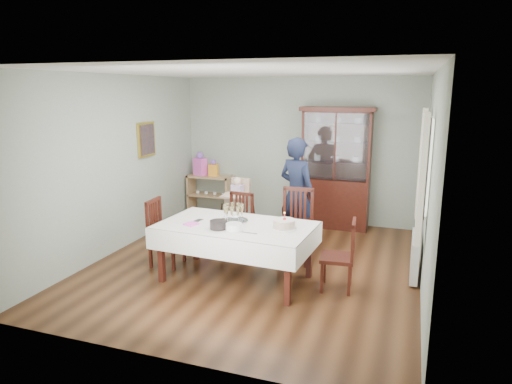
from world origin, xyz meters
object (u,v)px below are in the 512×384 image
at_px(gift_bag_pink, 200,165).
at_px(gift_bag_orange, 213,169).
at_px(chair_far_left, 237,236).
at_px(chair_end_right, 338,269).
at_px(china_cabinet, 336,166).
at_px(sideboard, 210,195).
at_px(woman, 297,193).
at_px(birthday_cake, 284,224).
at_px(high_chair, 238,214).
at_px(chair_far_right, 295,240).
at_px(champagne_tray, 234,216).
at_px(dining_table, 236,252).
at_px(chair_end_left, 166,246).

xyz_separation_m(gift_bag_pink, gift_bag_orange, (0.29, 0.00, -0.06)).
height_order(chair_far_left, chair_end_right, chair_far_left).
height_order(chair_far_left, gift_bag_orange, gift_bag_orange).
bearing_deg(china_cabinet, chair_far_left, -122.23).
relative_size(sideboard, woman, 0.51).
height_order(birthday_cake, gift_bag_orange, gift_bag_orange).
distance_m(chair_far_left, gift_bag_pink, 2.52).
bearing_deg(chair_end_right, china_cabinet, -174.52).
relative_size(sideboard, high_chair, 0.86).
bearing_deg(chair_far_right, gift_bag_orange, 134.82).
distance_m(china_cabinet, chair_far_left, 2.37).
relative_size(sideboard, chair_end_right, 0.99).
height_order(china_cabinet, champagne_tray, china_cabinet).
bearing_deg(chair_end_right, chair_far_left, -120.89).
distance_m(woman, gift_bag_pink, 2.65).
relative_size(chair_far_right, chair_end_right, 1.17).
relative_size(high_chair, birthday_cake, 3.30).
bearing_deg(gift_bag_pink, gift_bag_orange, 0.00).
relative_size(dining_table, sideboard, 2.30).
distance_m(chair_far_left, chair_end_left, 1.11).
bearing_deg(gift_bag_orange, sideboard, 167.41).
distance_m(champagne_tray, gift_bag_orange, 3.10).
bearing_deg(gift_bag_pink, high_chair, -42.84).
bearing_deg(chair_far_left, china_cabinet, 62.83).
bearing_deg(chair_end_left, birthday_cake, -96.99).
distance_m(dining_table, birthday_cake, 0.78).
xyz_separation_m(chair_far_right, champagne_tray, (-0.64, -0.80, 0.52)).
height_order(dining_table, birthday_cake, birthday_cake).
relative_size(china_cabinet, chair_end_left, 2.28).
bearing_deg(gift_bag_pink, dining_table, -56.35).
bearing_deg(high_chair, chair_far_right, -24.43).
distance_m(sideboard, birthday_cake, 3.67).
bearing_deg(chair_far_left, gift_bag_pink, 134.06).
height_order(china_cabinet, chair_end_left, china_cabinet).
height_order(dining_table, chair_end_left, chair_end_left).
relative_size(chair_end_right, champagne_tray, 2.38).
relative_size(chair_far_right, birthday_cake, 3.35).
xyz_separation_m(china_cabinet, sideboard, (-2.50, 0.02, -0.72)).
bearing_deg(woman, chair_far_left, 60.41).
height_order(champagne_tray, birthday_cake, champagne_tray).
xyz_separation_m(chair_far_left, high_chair, (-0.27, 0.72, 0.13)).
bearing_deg(gift_bag_pink, woman, -29.31).
distance_m(woman, gift_bag_orange, 2.40).
relative_size(sideboard, champagne_tray, 2.36).
relative_size(dining_table, woman, 1.17).
distance_m(dining_table, chair_end_right, 1.34).
distance_m(champagne_tray, gift_bag_pink, 3.26).
xyz_separation_m(high_chair, champagne_tray, (0.55, -1.55, 0.43)).
distance_m(dining_table, china_cabinet, 3.03).
relative_size(woman, high_chair, 1.69).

